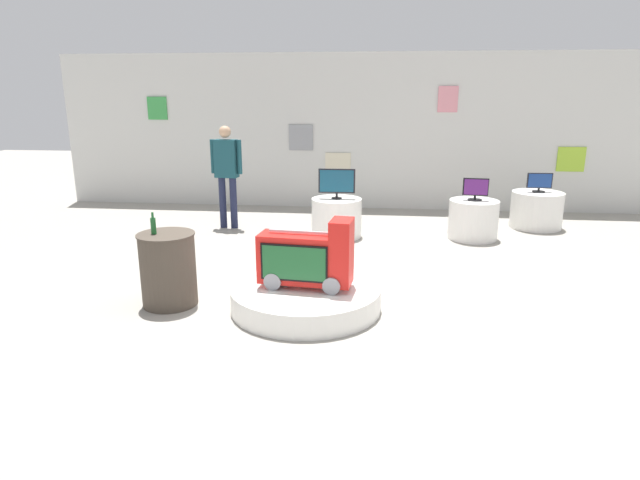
{
  "coord_description": "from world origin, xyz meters",
  "views": [
    {
      "loc": [
        0.43,
        -5.82,
        2.28
      ],
      "look_at": [
        -0.22,
        0.06,
        0.65
      ],
      "focal_mm": 30.11,
      "sensor_mm": 36.0,
      "label": 1
    }
  ],
  "objects_px": {
    "side_table_round": "(168,269)",
    "main_display_pedestal": "(306,297)",
    "display_pedestal_center_rear": "(337,218)",
    "tv_on_right_rear": "(540,182)",
    "display_pedestal_left_rear": "(473,219)",
    "tv_on_left_rear": "(476,189)",
    "bottle_on_side_table": "(153,225)",
    "tv_on_center_rear": "(337,182)",
    "novelty_firetruck_tv": "(307,259)",
    "display_pedestal_right_rear": "(536,210)",
    "shopper_browsing_near_truck": "(227,169)"
  },
  "relations": [
    {
      "from": "main_display_pedestal",
      "to": "bottle_on_side_table",
      "type": "height_order",
      "value": "bottle_on_side_table"
    },
    {
      "from": "novelty_firetruck_tv",
      "to": "display_pedestal_right_rear",
      "type": "height_order",
      "value": "novelty_firetruck_tv"
    },
    {
      "from": "tv_on_right_rear",
      "to": "side_table_round",
      "type": "height_order",
      "value": "tv_on_right_rear"
    },
    {
      "from": "main_display_pedestal",
      "to": "tv_on_left_rear",
      "type": "height_order",
      "value": "tv_on_left_rear"
    },
    {
      "from": "display_pedestal_right_rear",
      "to": "tv_on_right_rear",
      "type": "bearing_deg",
      "value": -93.31
    },
    {
      "from": "display_pedestal_left_rear",
      "to": "tv_on_left_rear",
      "type": "bearing_deg",
      "value": -84.38
    },
    {
      "from": "tv_on_left_rear",
      "to": "bottle_on_side_table",
      "type": "relative_size",
      "value": 1.67
    },
    {
      "from": "display_pedestal_center_rear",
      "to": "side_table_round",
      "type": "bearing_deg",
      "value": -117.06
    },
    {
      "from": "tv_on_left_rear",
      "to": "tv_on_right_rear",
      "type": "bearing_deg",
      "value": 35.63
    },
    {
      "from": "display_pedestal_center_rear",
      "to": "display_pedestal_right_rear",
      "type": "height_order",
      "value": "same"
    },
    {
      "from": "display_pedestal_center_rear",
      "to": "display_pedestal_right_rear",
      "type": "xyz_separation_m",
      "value": [
        3.42,
        0.98,
        0.0
      ]
    },
    {
      "from": "side_table_round",
      "to": "shopper_browsing_near_truck",
      "type": "relative_size",
      "value": 0.46
    },
    {
      "from": "main_display_pedestal",
      "to": "novelty_firetruck_tv",
      "type": "relative_size",
      "value": 1.59
    },
    {
      "from": "main_display_pedestal",
      "to": "shopper_browsing_near_truck",
      "type": "xyz_separation_m",
      "value": [
        -1.83,
        3.49,
        0.9
      ]
    },
    {
      "from": "novelty_firetruck_tv",
      "to": "display_pedestal_center_rear",
      "type": "bearing_deg",
      "value": 88.81
    },
    {
      "from": "main_display_pedestal",
      "to": "tv_on_center_rear",
      "type": "bearing_deg",
      "value": 88.45
    },
    {
      "from": "tv_on_left_rear",
      "to": "shopper_browsing_near_truck",
      "type": "bearing_deg",
      "value": 176.07
    },
    {
      "from": "novelty_firetruck_tv",
      "to": "bottle_on_side_table",
      "type": "bearing_deg",
      "value": -178.05
    },
    {
      "from": "tv_on_center_rear",
      "to": "tv_on_right_rear",
      "type": "bearing_deg",
      "value": 15.98
    },
    {
      "from": "side_table_round",
      "to": "display_pedestal_left_rear",
      "type": "bearing_deg",
      "value": 40.48
    },
    {
      "from": "side_table_round",
      "to": "display_pedestal_center_rear",
      "type": "bearing_deg",
      "value": 62.94
    },
    {
      "from": "main_display_pedestal",
      "to": "display_pedestal_center_rear",
      "type": "bearing_deg",
      "value": 88.45
    },
    {
      "from": "shopper_browsing_near_truck",
      "to": "side_table_round",
      "type": "bearing_deg",
      "value": -84.91
    },
    {
      "from": "novelty_firetruck_tv",
      "to": "shopper_browsing_near_truck",
      "type": "bearing_deg",
      "value": 117.94
    },
    {
      "from": "tv_on_left_rear",
      "to": "bottle_on_side_table",
      "type": "bearing_deg",
      "value": -140.18
    },
    {
      "from": "tv_on_left_rear",
      "to": "bottle_on_side_table",
      "type": "xyz_separation_m",
      "value": [
        -3.92,
        -3.27,
        0.1
      ]
    },
    {
      "from": "tv_on_right_rear",
      "to": "bottle_on_side_table",
      "type": "relative_size",
      "value": 1.79
    },
    {
      "from": "novelty_firetruck_tv",
      "to": "display_pedestal_left_rear",
      "type": "relative_size",
      "value": 1.31
    },
    {
      "from": "novelty_firetruck_tv",
      "to": "display_pedestal_center_rear",
      "type": "height_order",
      "value": "novelty_firetruck_tv"
    },
    {
      "from": "display_pedestal_left_rear",
      "to": "side_table_round",
      "type": "height_order",
      "value": "side_table_round"
    },
    {
      "from": "novelty_firetruck_tv",
      "to": "tv_on_right_rear",
      "type": "xyz_separation_m",
      "value": [
        3.48,
        4.09,
        0.23
      ]
    },
    {
      "from": "side_table_round",
      "to": "main_display_pedestal",
      "type": "bearing_deg",
      "value": 1.45
    },
    {
      "from": "display_pedestal_center_rear",
      "to": "side_table_round",
      "type": "relative_size",
      "value": 1.0
    },
    {
      "from": "tv_on_center_rear",
      "to": "side_table_round",
      "type": "distance_m",
      "value": 3.56
    },
    {
      "from": "display_pedestal_center_rear",
      "to": "tv_on_right_rear",
      "type": "xyz_separation_m",
      "value": [
        3.42,
        0.97,
        0.49
      ]
    },
    {
      "from": "shopper_browsing_near_truck",
      "to": "bottle_on_side_table",
      "type": "bearing_deg",
      "value": -86.82
    },
    {
      "from": "tv_on_center_rear",
      "to": "display_pedestal_right_rear",
      "type": "relative_size",
      "value": 0.68
    },
    {
      "from": "bottle_on_side_table",
      "to": "shopper_browsing_near_truck",
      "type": "xyz_separation_m",
      "value": [
        -0.2,
        3.55,
        0.12
      ]
    },
    {
      "from": "tv_on_left_rear",
      "to": "tv_on_right_rear",
      "type": "relative_size",
      "value": 0.93
    },
    {
      "from": "tv_on_left_rear",
      "to": "display_pedestal_center_rear",
      "type": "bearing_deg",
      "value": -177.35
    },
    {
      "from": "display_pedestal_center_rear",
      "to": "display_pedestal_left_rear",
      "type": "bearing_deg",
      "value": 2.75
    },
    {
      "from": "tv_on_right_rear",
      "to": "side_table_round",
      "type": "bearing_deg",
      "value": -140.66
    },
    {
      "from": "side_table_round",
      "to": "bottle_on_side_table",
      "type": "relative_size",
      "value": 3.43
    },
    {
      "from": "tv_on_center_rear",
      "to": "shopper_browsing_near_truck",
      "type": "bearing_deg",
      "value": 168.54
    },
    {
      "from": "bottle_on_side_table",
      "to": "tv_on_center_rear",
      "type": "bearing_deg",
      "value": 61.45
    },
    {
      "from": "display_pedestal_right_rear",
      "to": "shopper_browsing_near_truck",
      "type": "height_order",
      "value": "shopper_browsing_near_truck"
    },
    {
      "from": "side_table_round",
      "to": "bottle_on_side_table",
      "type": "distance_m",
      "value": 0.51
    },
    {
      "from": "main_display_pedestal",
      "to": "novelty_firetruck_tv",
      "type": "height_order",
      "value": "novelty_firetruck_tv"
    },
    {
      "from": "display_pedestal_center_rear",
      "to": "tv_on_center_rear",
      "type": "distance_m",
      "value": 0.59
    },
    {
      "from": "main_display_pedestal",
      "to": "shopper_browsing_near_truck",
      "type": "height_order",
      "value": "shopper_browsing_near_truck"
    }
  ]
}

